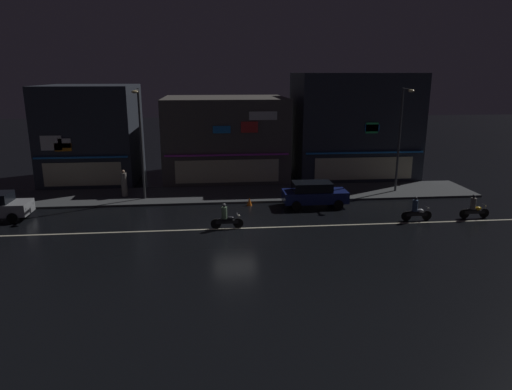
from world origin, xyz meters
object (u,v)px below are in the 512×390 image
(motorcycle_following, at_px, (416,211))
(traffic_cone, at_px, (249,202))
(streetlamp_west, at_px, (140,136))
(motorcycle_opposite_lane, at_px, (474,208))
(streetlamp_mid, at_px, (401,132))
(pedestrian_on_sidewalk, at_px, (124,184))
(parked_car_near_kerb, at_px, (314,194))
(motorcycle_lead, at_px, (226,218))

(motorcycle_following, relative_size, traffic_cone, 3.45)
(streetlamp_west, bearing_deg, motorcycle_opposite_lane, -16.20)
(motorcycle_following, bearing_deg, streetlamp_mid, 75.41)
(pedestrian_on_sidewalk, xyz_separation_m, parked_car_near_kerb, (13.12, -3.41, -0.16))
(motorcycle_lead, bearing_deg, motorcycle_following, 1.44)
(motorcycle_following, distance_m, motorcycle_opposite_lane, 3.78)
(streetlamp_west, bearing_deg, pedestrian_on_sidewalk, 146.96)
(parked_car_near_kerb, bearing_deg, pedestrian_on_sidewalk, -14.56)
(pedestrian_on_sidewalk, bearing_deg, streetlamp_mid, -155.04)
(parked_car_near_kerb, bearing_deg, motorcycle_following, 145.70)
(parked_car_near_kerb, height_order, motorcycle_following, parked_car_near_kerb)
(streetlamp_west, xyz_separation_m, traffic_cone, (7.28, -1.85, -4.32))
(streetlamp_mid, relative_size, parked_car_near_kerb, 1.77)
(parked_car_near_kerb, xyz_separation_m, motorcycle_lead, (-6.08, -4.09, -0.24))
(streetlamp_mid, distance_m, motorcycle_opposite_lane, 7.92)
(motorcycle_lead, relative_size, traffic_cone, 3.45)
(streetlamp_west, distance_m, motorcycle_lead, 9.42)
(streetlamp_west, bearing_deg, motorcycle_lead, -49.69)
(motorcycle_following, bearing_deg, pedestrian_on_sidewalk, 156.70)
(streetlamp_mid, bearing_deg, motorcycle_following, -102.33)
(streetlamp_mid, relative_size, pedestrian_on_sidewalk, 3.94)
(parked_car_near_kerb, xyz_separation_m, motorcycle_opposite_lane, (9.28, -3.64, -0.24))
(motorcycle_lead, bearing_deg, parked_car_near_kerb, 33.70)
(motorcycle_following, bearing_deg, parked_car_near_kerb, 143.43)
(traffic_cone, bearing_deg, pedestrian_on_sidewalk, 162.11)
(pedestrian_on_sidewalk, relative_size, motorcycle_lead, 1.02)
(streetlamp_west, bearing_deg, streetlamp_mid, 1.19)
(motorcycle_following, bearing_deg, traffic_cone, 153.99)
(pedestrian_on_sidewalk, distance_m, parked_car_near_kerb, 13.55)
(streetlamp_mid, bearing_deg, traffic_cone, -168.76)
(motorcycle_lead, bearing_deg, streetlamp_west, 130.11)
(parked_car_near_kerb, height_order, motorcycle_opposite_lane, parked_car_near_kerb)
(streetlamp_west, relative_size, streetlamp_mid, 1.00)
(pedestrian_on_sidewalk, bearing_deg, traffic_cone, -171.23)
(streetlamp_mid, relative_size, motorcycle_opposite_lane, 4.00)
(streetlamp_west, height_order, motorcycle_lead, streetlamp_west)
(pedestrian_on_sidewalk, distance_m, motorcycle_lead, 10.29)
(motorcycle_opposite_lane, height_order, traffic_cone, motorcycle_opposite_lane)
(parked_car_near_kerb, distance_m, motorcycle_opposite_lane, 9.98)
(pedestrian_on_sidewalk, relative_size, traffic_cone, 3.51)
(motorcycle_lead, relative_size, motorcycle_following, 1.00)
(streetlamp_west, xyz_separation_m, pedestrian_on_sidewalk, (-1.51, 0.98, -3.57))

